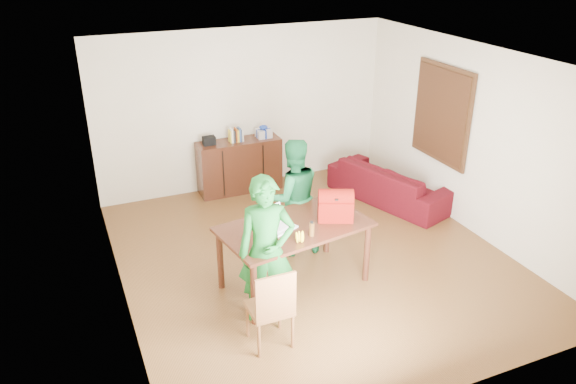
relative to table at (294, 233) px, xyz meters
name	(u,v)px	position (x,y,z in m)	size (l,w,h in m)	color
room	(311,166)	(0.50, 0.59, 0.58)	(5.20, 5.70, 2.90)	#452A11
table	(294,233)	(0.00, 0.00, 0.00)	(1.92, 1.28, 0.84)	#311A0D
chair	(270,322)	(-0.69, -0.94, -0.45)	(0.44, 0.42, 0.97)	brown
person_near	(266,251)	(-0.55, -0.48, 0.14)	(0.64, 0.42, 1.74)	#12521A
person_far	(293,197)	(0.31, 0.77, 0.09)	(0.80, 0.62, 1.64)	#145B2E
laptop	(281,226)	(-0.18, -0.02, 0.15)	(0.41, 0.36, 0.24)	white
bananas	(300,240)	(-0.11, -0.39, 0.14)	(0.14, 0.09, 0.05)	yellow
bottle	(312,229)	(0.08, -0.31, 0.20)	(0.06, 0.06, 0.19)	#553213
red_bag	(336,208)	(0.52, -0.05, 0.27)	(0.42, 0.25, 0.31)	maroon
sofa	(390,183)	(2.44, 1.62, -0.42)	(2.10, 0.82, 0.61)	#3B070A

